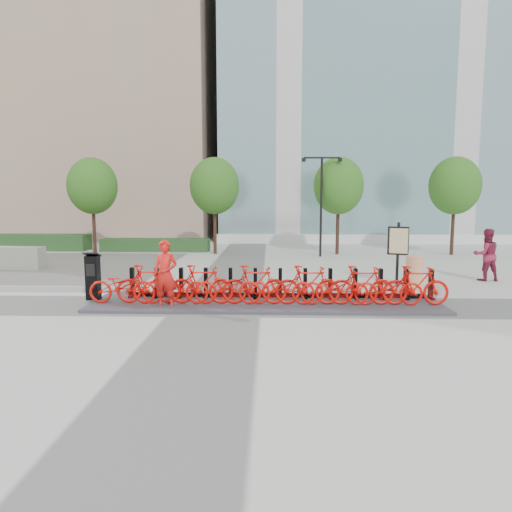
{
  "coord_description": "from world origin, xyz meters",
  "views": [
    {
      "loc": [
        1.41,
        -12.16,
        2.91
      ],
      "look_at": [
        1.0,
        1.5,
        1.2
      ],
      "focal_mm": 32.0,
      "sensor_mm": 36.0,
      "label": 1
    }
  ],
  "objects_px": {
    "pedestrian": "(486,255)",
    "map_sign": "(398,243)",
    "construction_barrel": "(415,272)",
    "jersey_barrier": "(15,258)",
    "kiosk": "(93,277)",
    "bike_0": "(122,286)",
    "worker_red": "(165,274)"
  },
  "relations": [
    {
      "from": "pedestrian",
      "to": "construction_barrel",
      "type": "distance_m",
      "value": 3.4
    },
    {
      "from": "pedestrian",
      "to": "construction_barrel",
      "type": "bearing_deg",
      "value": 24.91
    },
    {
      "from": "pedestrian",
      "to": "jersey_barrier",
      "type": "distance_m",
      "value": 18.53
    },
    {
      "from": "bike_0",
      "to": "worker_red",
      "type": "bearing_deg",
      "value": -100.0
    },
    {
      "from": "construction_barrel",
      "to": "jersey_barrier",
      "type": "height_order",
      "value": "construction_barrel"
    },
    {
      "from": "jersey_barrier",
      "to": "worker_red",
      "type": "bearing_deg",
      "value": -35.88
    },
    {
      "from": "worker_red",
      "to": "construction_barrel",
      "type": "height_order",
      "value": "worker_red"
    },
    {
      "from": "construction_barrel",
      "to": "worker_red",
      "type": "bearing_deg",
      "value": -158.64
    },
    {
      "from": "bike_0",
      "to": "kiosk",
      "type": "height_order",
      "value": "kiosk"
    },
    {
      "from": "jersey_barrier",
      "to": "map_sign",
      "type": "height_order",
      "value": "map_sign"
    },
    {
      "from": "bike_0",
      "to": "worker_red",
      "type": "xyz_separation_m",
      "value": [
        1.23,
        -0.22,
        0.36
      ]
    },
    {
      "from": "bike_0",
      "to": "kiosk",
      "type": "distance_m",
      "value": 1.08
    },
    {
      "from": "jersey_barrier",
      "to": "pedestrian",
      "type": "bearing_deg",
      "value": -2.33
    },
    {
      "from": "map_sign",
      "to": "pedestrian",
      "type": "bearing_deg",
      "value": 32.83
    },
    {
      "from": "bike_0",
      "to": "map_sign",
      "type": "relative_size",
      "value": 0.86
    },
    {
      "from": "jersey_barrier",
      "to": "kiosk",
      "type": "bearing_deg",
      "value": -42.35
    },
    {
      "from": "pedestrian",
      "to": "construction_barrel",
      "type": "height_order",
      "value": "pedestrian"
    },
    {
      "from": "worker_red",
      "to": "construction_barrel",
      "type": "xyz_separation_m",
      "value": [
        7.51,
        2.94,
        -0.38
      ]
    },
    {
      "from": "construction_barrel",
      "to": "map_sign",
      "type": "distance_m",
      "value": 1.21
    },
    {
      "from": "pedestrian",
      "to": "jersey_barrier",
      "type": "height_order",
      "value": "pedestrian"
    },
    {
      "from": "worker_red",
      "to": "jersey_barrier",
      "type": "height_order",
      "value": "worker_red"
    },
    {
      "from": "construction_barrel",
      "to": "map_sign",
      "type": "relative_size",
      "value": 0.51
    },
    {
      "from": "bike_0",
      "to": "kiosk",
      "type": "bearing_deg",
      "value": 65.8
    },
    {
      "from": "worker_red",
      "to": "jersey_barrier",
      "type": "xyz_separation_m",
      "value": [
        -7.88,
        6.72,
        -0.45
      ]
    },
    {
      "from": "kiosk",
      "to": "jersey_barrier",
      "type": "distance_m",
      "value": 8.31
    },
    {
      "from": "bike_0",
      "to": "jersey_barrier",
      "type": "distance_m",
      "value": 9.3
    },
    {
      "from": "jersey_barrier",
      "to": "map_sign",
      "type": "relative_size",
      "value": 1.13
    },
    {
      "from": "bike_0",
      "to": "jersey_barrier",
      "type": "relative_size",
      "value": 0.76
    },
    {
      "from": "jersey_barrier",
      "to": "map_sign",
      "type": "distance_m",
      "value": 15.37
    },
    {
      "from": "kiosk",
      "to": "worker_red",
      "type": "bearing_deg",
      "value": -16.43
    },
    {
      "from": "pedestrian",
      "to": "construction_barrel",
      "type": "xyz_separation_m",
      "value": [
        -3.0,
        -1.55,
        -0.4
      ]
    },
    {
      "from": "pedestrian",
      "to": "map_sign",
      "type": "height_order",
      "value": "map_sign"
    }
  ]
}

